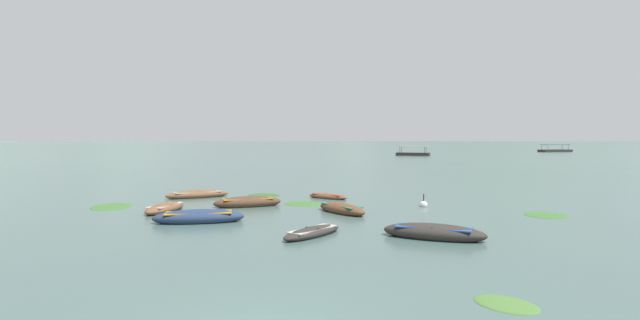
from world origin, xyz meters
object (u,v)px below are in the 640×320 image
at_px(rowboat_1, 312,232).
at_px(rowboat_2, 165,208).
at_px(rowboat_5, 328,196).
at_px(rowboat_7, 248,202).
at_px(ferry_0, 555,150).
at_px(rowboat_3, 199,217).
at_px(rowboat_0, 342,209).
at_px(rowboat_6, 197,195).
at_px(mooring_buoy, 424,205).
at_px(rowboat_4, 434,233).
at_px(ferry_1, 413,154).

xyz_separation_m(rowboat_1, rowboat_2, (-8.28, 6.62, 0.04)).
bearing_deg(rowboat_5, rowboat_7, -141.15).
distance_m(rowboat_5, ferry_0, 142.52).
bearing_deg(rowboat_1, rowboat_3, 149.78).
distance_m(rowboat_1, ferry_0, 153.78).
bearing_deg(rowboat_0, rowboat_1, -102.95).
height_order(rowboat_3, ferry_0, ferry_0).
xyz_separation_m(rowboat_6, ferry_0, (82.81, 121.39, 0.25)).
xyz_separation_m(rowboat_0, rowboat_2, (-9.72, 0.33, -0.02)).
bearing_deg(mooring_buoy, rowboat_7, 179.83).
bearing_deg(rowboat_4, rowboat_3, 160.51).
bearing_deg(rowboat_0, ferry_0, 60.27).
bearing_deg(rowboat_6, mooring_buoy, -16.72).
relative_size(rowboat_6, rowboat_7, 1.02).
bearing_deg(rowboat_3, ferry_1, 73.57).
height_order(ferry_0, mooring_buoy, ferry_0).
relative_size(rowboat_6, ferry_0, 0.38).
xyz_separation_m(rowboat_0, rowboat_3, (-6.98, -3.06, 0.03)).
bearing_deg(rowboat_3, rowboat_0, 23.69).
distance_m(rowboat_2, mooring_buoy, 14.82).
relative_size(rowboat_2, rowboat_7, 0.88).
xyz_separation_m(rowboat_1, rowboat_5, (0.76, 12.58, -0.00)).
distance_m(rowboat_1, rowboat_3, 6.41).
bearing_deg(mooring_buoy, ferry_0, 61.51).
xyz_separation_m(rowboat_6, ferry_1, (30.62, 85.09, 0.25)).
height_order(rowboat_7, ferry_1, ferry_1).
bearing_deg(rowboat_7, rowboat_5, 38.85).
bearing_deg(rowboat_3, mooring_buoy, 24.57).
height_order(rowboat_4, rowboat_5, rowboat_4).
distance_m(rowboat_3, rowboat_7, 5.69).
bearing_deg(rowboat_7, rowboat_3, -105.28).
xyz_separation_m(rowboat_3, ferry_0, (80.18, 131.22, 0.21)).
relative_size(ferry_1, mooring_buoy, 9.32).
height_order(ferry_1, mooring_buoy, ferry_1).
height_order(rowboat_4, ferry_0, ferry_0).
bearing_deg(rowboat_7, mooring_buoy, -0.17).
distance_m(rowboat_6, ferry_1, 90.44).
relative_size(rowboat_1, ferry_1, 0.41).
height_order(rowboat_3, ferry_1, ferry_1).
distance_m(rowboat_7, mooring_buoy, 10.43).
bearing_deg(rowboat_2, rowboat_5, 33.37).
xyz_separation_m(rowboat_0, ferry_1, (21.01, 91.86, 0.24)).
height_order(rowboat_2, rowboat_4, rowboat_4).
distance_m(rowboat_0, rowboat_3, 7.63).
bearing_deg(rowboat_5, rowboat_6, 176.93).
bearing_deg(rowboat_5, rowboat_1, -93.45).
distance_m(rowboat_3, rowboat_4, 11.06).
bearing_deg(rowboat_3, rowboat_1, -30.22).
bearing_deg(rowboat_1, ferry_0, 60.96).
bearing_deg(rowboat_7, rowboat_6, 133.53).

